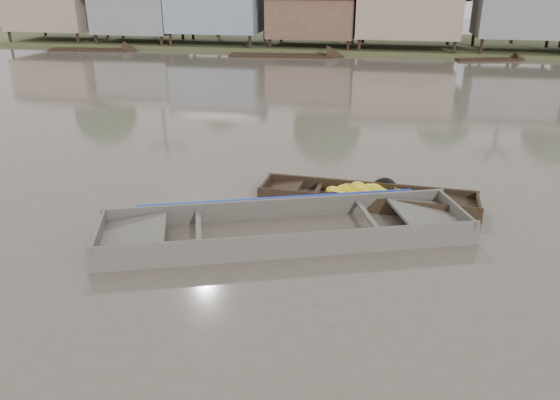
# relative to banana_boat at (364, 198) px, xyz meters

# --- Properties ---
(ground) EXTENTS (120.00, 120.00, 0.00)m
(ground) POSITION_rel_banana_boat_xyz_m (-1.15, -2.55, -0.12)
(ground) COLOR #51493E
(ground) RESTS_ON ground
(riverbank) EXTENTS (120.00, 12.47, 10.22)m
(riverbank) POSITION_rel_banana_boat_xyz_m (1.88, 29.31, 2.95)
(riverbank) COLOR #384723
(riverbank) RESTS_ON ground
(banana_boat) EXTENTS (5.05, 1.46, 0.69)m
(banana_boat) POSITION_rel_banana_boat_xyz_m (0.00, 0.00, 0.00)
(banana_boat) COLOR black
(banana_boat) RESTS_ON ground
(viewer_boat) EXTENTS (7.67, 4.35, 0.60)m
(viewer_boat) POSITION_rel_banana_boat_xyz_m (-1.47, -2.03, -0.07)
(viewer_boat) COLOR #48423D
(viewer_boat) RESTS_ON ground
(distant_boats) EXTENTS (47.28, 15.51, 0.35)m
(distant_boats) POSITION_rel_banana_boat_xyz_m (7.49, 20.89, -0.17)
(distant_boats) COLOR black
(distant_boats) RESTS_ON ground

